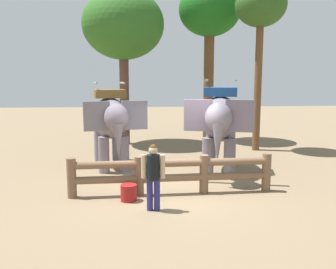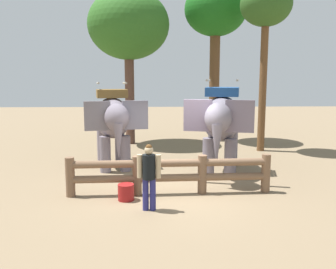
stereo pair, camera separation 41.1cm
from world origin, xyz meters
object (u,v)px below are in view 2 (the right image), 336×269
object	(u,v)px
feed_bucket	(126,192)
log_fence	(170,172)
tree_far_left	(129,26)
tree_back_center	(216,14)
elephant_near_left	(113,120)
tree_far_right	(266,9)
tourist_woman_in_black	(149,172)
elephant_center	(221,121)

from	to	relation	value
feed_bucket	log_fence	bearing A→B (deg)	21.74
tree_far_left	tree_back_center	bearing A→B (deg)	9.09
elephant_near_left	tree_far_right	xyz separation A→B (m)	(5.97, 2.78, 4.19)
tourist_woman_in_black	tree_back_center	distance (m)	11.34
feed_bucket	tree_far_left	bearing A→B (deg)	93.04
log_fence	elephant_center	bearing A→B (deg)	51.78
elephant_center	tree_back_center	distance (m)	7.64
log_fence	tourist_woman_in_black	xyz separation A→B (m)	(-0.53, -1.18, 0.31)
tree_back_center	tree_far_right	size ratio (longest dim) A/B	1.09
tree_far_right	log_fence	bearing A→B (deg)	-125.41
elephant_center	tourist_woman_in_black	distance (m)	4.19
tree_back_center	tree_far_right	xyz separation A→B (m)	(1.63, -2.62, -0.27)
log_fence	elephant_center	distance (m)	3.05
tourist_woman_in_black	tree_far_left	xyz separation A→B (m)	(-1.04, 8.96, 4.52)
elephant_center	tourist_woman_in_black	bearing A→B (deg)	-123.90
tree_far_right	elephant_center	bearing A→B (deg)	-123.55
tree_far_left	feed_bucket	distance (m)	9.76
elephant_near_left	tree_far_left	xyz separation A→B (m)	(0.26, 4.74, 3.77)
elephant_near_left	elephant_center	size ratio (longest dim) A/B	0.97
tree_far_right	feed_bucket	size ratio (longest dim) A/B	16.58
log_fence	elephant_center	world-z (taller)	elephant_center
tourist_woman_in_black	tree_back_center	world-z (taller)	tree_back_center
tree_far_left	tree_back_center	size ratio (longest dim) A/B	0.93
tree_back_center	feed_bucket	xyz separation A→B (m)	(-3.64, -8.89, -5.90)
log_fence	tree_back_center	distance (m)	10.38
elephant_near_left	tree_back_center	size ratio (longest dim) A/B	0.46
elephant_near_left	tree_far_left	distance (m)	6.07
tree_back_center	feed_bucket	world-z (taller)	tree_back_center
elephant_center	log_fence	bearing A→B (deg)	-128.22
log_fence	elephant_near_left	world-z (taller)	elephant_near_left
elephant_center	tree_far_left	bearing A→B (deg)	120.99
tourist_woman_in_black	feed_bucket	size ratio (longest dim) A/B	3.77
log_fence	tree_far_right	size ratio (longest dim) A/B	0.79
elephant_center	feed_bucket	size ratio (longest dim) A/B	8.70
tourist_woman_in_black	tree_far_left	size ratio (longest dim) A/B	0.22
elephant_near_left	elephant_center	xyz separation A→B (m)	(3.59, -0.81, 0.05)
elephant_near_left	feed_bucket	xyz separation A→B (m)	(0.70, -3.49, -1.45)
tourist_woman_in_black	elephant_near_left	bearing A→B (deg)	107.13
elephant_center	tree_far_left	size ratio (longest dim) A/B	0.51
tree_back_center	tree_far_right	distance (m)	3.09
elephant_center	tree_far_left	world-z (taller)	tree_far_left
log_fence	tree_far_right	bearing A→B (deg)	54.59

